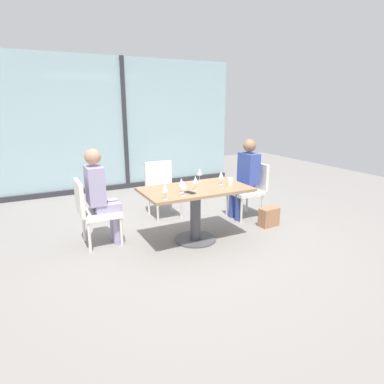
# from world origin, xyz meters

# --- Properties ---
(ground_plane) EXTENTS (12.00, 12.00, 0.00)m
(ground_plane) POSITION_xyz_m (0.00, 0.00, 0.00)
(ground_plane) COLOR gray
(window_wall_backdrop) EXTENTS (4.96, 0.10, 2.70)m
(window_wall_backdrop) POSITION_xyz_m (0.00, 3.20, 1.21)
(window_wall_backdrop) COLOR #98B7BC
(window_wall_backdrop) RESTS_ON ground_plane
(dining_table_main) EXTENTS (1.40, 0.78, 0.73)m
(dining_table_main) POSITION_xyz_m (0.00, 0.00, 0.54)
(dining_table_main) COLOR #997551
(dining_table_main) RESTS_ON ground_plane
(chair_far_right) EXTENTS (0.50, 0.46, 0.87)m
(chair_far_right) POSITION_xyz_m (1.24, 0.46, 0.50)
(chair_far_right) COLOR silver
(chair_far_right) RESTS_ON ground_plane
(chair_far_left) EXTENTS (0.50, 0.46, 0.87)m
(chair_far_left) POSITION_xyz_m (-1.24, 0.46, 0.50)
(chair_far_left) COLOR silver
(chair_far_left) RESTS_ON ground_plane
(chair_near_window) EXTENTS (0.46, 0.51, 0.87)m
(chair_near_window) POSITION_xyz_m (0.00, 1.17, 0.50)
(chair_near_window) COLOR silver
(chair_near_window) RESTS_ON ground_plane
(person_far_right) EXTENTS (0.39, 0.34, 1.26)m
(person_far_right) POSITION_xyz_m (1.13, 0.46, 0.70)
(person_far_right) COLOR #384C9E
(person_far_right) RESTS_ON ground_plane
(person_far_left) EXTENTS (0.39, 0.34, 1.26)m
(person_far_left) POSITION_xyz_m (-1.13, 0.46, 0.70)
(person_far_left) COLOR #9E93B7
(person_far_left) RESTS_ON ground_plane
(wine_glass_0) EXTENTS (0.07, 0.07, 0.18)m
(wine_glass_0) POSITION_xyz_m (0.39, 0.00, 0.86)
(wine_glass_0) COLOR silver
(wine_glass_0) RESTS_ON dining_table_main
(wine_glass_1) EXTENTS (0.07, 0.07, 0.18)m
(wine_glass_1) POSITION_xyz_m (0.23, 0.31, 0.86)
(wine_glass_1) COLOR silver
(wine_glass_1) RESTS_ON dining_table_main
(wine_glass_2) EXTENTS (0.07, 0.07, 0.18)m
(wine_glass_2) POSITION_xyz_m (-0.30, -0.27, 0.86)
(wine_glass_2) COLOR silver
(wine_glass_2) RESTS_ON dining_table_main
(wine_glass_3) EXTENTS (0.07, 0.07, 0.18)m
(wine_glass_3) POSITION_xyz_m (-0.55, -0.30, 0.86)
(wine_glass_3) COLOR silver
(wine_glass_3) RESTS_ON dining_table_main
(wine_glass_4) EXTENTS (0.07, 0.07, 0.18)m
(wine_glass_4) POSITION_xyz_m (-0.26, -0.13, 0.86)
(wine_glass_4) COLOR silver
(wine_glass_4) RESTS_ON dining_table_main
(wine_glass_5) EXTENTS (0.07, 0.07, 0.18)m
(wine_glass_5) POSITION_xyz_m (-0.06, -0.11, 0.86)
(wine_glass_5) COLOR silver
(wine_glass_5) RESTS_ON dining_table_main
(coffee_cup) EXTENTS (0.08, 0.08, 0.09)m
(coffee_cup) POSITION_xyz_m (0.50, -0.05, 0.78)
(coffee_cup) COLOR white
(coffee_cup) RESTS_ON dining_table_main
(cell_phone_on_table) EXTENTS (0.11, 0.16, 0.01)m
(cell_phone_on_table) POSITION_xyz_m (-0.17, -0.18, 0.73)
(cell_phone_on_table) COLOR black
(cell_phone_on_table) RESTS_ON dining_table_main
(handbag_0) EXTENTS (0.31, 0.19, 0.28)m
(handbag_0) POSITION_xyz_m (1.23, -0.04, 0.14)
(handbag_0) COLOR #A3704C
(handbag_0) RESTS_ON ground_plane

